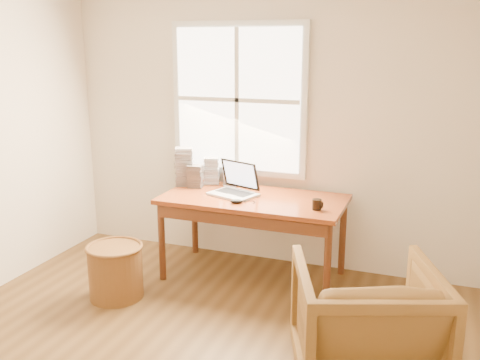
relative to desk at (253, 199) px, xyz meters
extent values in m
cube|color=beige|center=(0.00, 0.46, 0.57)|extent=(4.00, 0.02, 2.60)
cube|color=silver|center=(-0.30, 0.42, 0.82)|extent=(1.32, 0.05, 1.42)
cube|color=white|center=(-0.30, 0.39, 0.82)|extent=(1.20, 0.02, 1.30)
cube|color=silver|center=(-0.30, 0.38, 0.82)|extent=(0.04, 0.02, 1.30)
cube|color=silver|center=(-0.30, 0.38, 0.82)|extent=(1.20, 0.02, 0.04)
cube|color=brown|center=(0.00, 0.00, 0.00)|extent=(1.60, 0.80, 0.04)
imported|color=brown|center=(1.16, -1.23, -0.34)|extent=(1.09, 1.10, 0.78)
cylinder|color=brown|center=(-0.94, -0.78, -0.51)|extent=(0.58, 0.58, 0.44)
ellipsoid|color=black|center=(-0.08, -0.22, 0.04)|extent=(0.12, 0.09, 0.04)
cylinder|color=black|center=(0.60, -0.16, 0.06)|extent=(0.08, 0.08, 0.09)
cube|color=silver|center=(-0.52, 0.29, 0.15)|extent=(0.16, 0.15, 0.26)
cube|color=#242529|center=(-0.62, 0.13, 0.12)|extent=(0.15, 0.14, 0.21)
cube|color=#A3A4B1|center=(-0.75, 0.16, 0.20)|extent=(0.20, 0.19, 0.36)
cube|color=silver|center=(-0.32, 0.33, 0.11)|extent=(0.16, 0.15, 0.18)
camera|label=1|loc=(1.47, -4.25, 1.34)|focal=40.00mm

